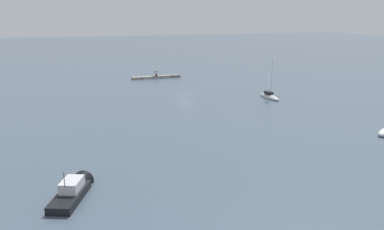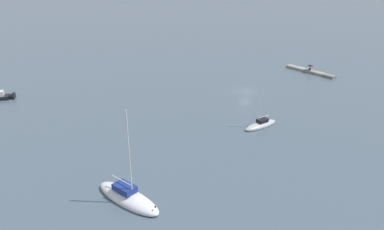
# 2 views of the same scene
# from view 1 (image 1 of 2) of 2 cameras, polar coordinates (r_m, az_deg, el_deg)

# --- Properties ---
(ground_plane) EXTENTS (500.00, 500.00, 0.00)m
(ground_plane) POSITION_cam_1_polar(r_m,az_deg,el_deg) (77.00, -1.01, 3.28)
(ground_plane) COLOR #475666
(seawall_pier) EXTENTS (12.48, 1.59, 0.60)m
(seawall_pier) POSITION_cam_1_polar(r_m,az_deg,el_deg) (96.79, -5.38, 5.70)
(seawall_pier) COLOR slate
(seawall_pier) RESTS_ON ground_plane
(person_seated_maroon_left) EXTENTS (0.47, 0.65, 0.73)m
(person_seated_maroon_left) POSITION_cam_1_polar(r_m,az_deg,el_deg) (96.51, -5.37, 6.01)
(person_seated_maroon_left) COLOR #1E2333
(person_seated_maroon_left) RESTS_ON seawall_pier
(umbrella_open_black) EXTENTS (1.40, 1.40, 1.30)m
(umbrella_open_black) POSITION_cam_1_polar(r_m,az_deg,el_deg) (96.49, -5.41, 6.53)
(umbrella_open_black) COLOR black
(umbrella_open_black) RESTS_ON seawall_pier
(sailboat_grey_near) EXTENTS (2.04, 6.27, 7.68)m
(sailboat_grey_near) POSITION_cam_1_polar(r_m,az_deg,el_deg) (73.71, 11.53, 2.72)
(sailboat_grey_near) COLOR #ADB2B7
(sailboat_grey_near) RESTS_ON ground_plane
(motorboat_black_near) EXTENTS (4.36, 6.59, 3.56)m
(motorboat_black_near) POSITION_cam_1_polar(r_m,az_deg,el_deg) (34.99, -17.29, -10.81)
(motorboat_black_near) COLOR black
(motorboat_black_near) RESTS_ON ground_plane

